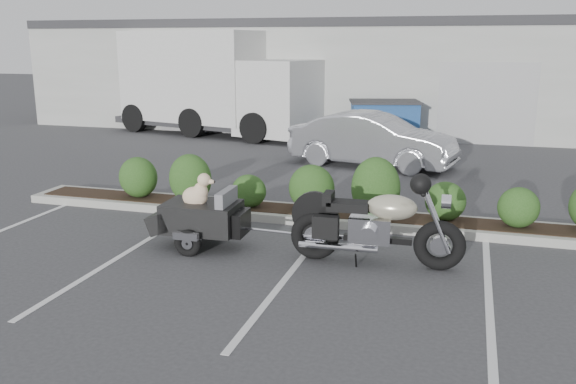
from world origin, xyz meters
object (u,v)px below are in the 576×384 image
(sedan, at_px, (373,140))
(dumpster, at_px, (384,123))
(motorcycle, at_px, (375,226))
(delivery_truck, at_px, (217,85))
(pet_trailer, at_px, (201,216))

(sedan, distance_m, dumpster, 3.54)
(motorcycle, distance_m, delivery_truck, 13.92)
(dumpster, bearing_deg, delivery_truck, 157.16)
(pet_trailer, xyz_separation_m, delivery_truck, (-4.65, 11.69, 1.20))
(pet_trailer, bearing_deg, dumpster, 80.45)
(dumpster, bearing_deg, pet_trailer, -111.84)
(sedan, bearing_deg, dumpster, 14.35)
(sedan, bearing_deg, pet_trailer, 178.69)
(pet_trailer, bearing_deg, motorcycle, -2.56)
(motorcycle, distance_m, sedan, 7.37)
(sedan, height_order, dumpster, sedan)
(motorcycle, xyz_separation_m, pet_trailer, (-2.79, 0.02, -0.07))
(dumpster, xyz_separation_m, delivery_truck, (-6.06, 0.91, 1.00))
(delivery_truck, bearing_deg, sedan, -21.46)
(pet_trailer, bearing_deg, sedan, 75.41)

